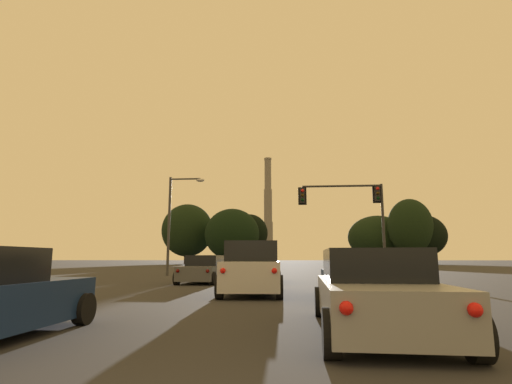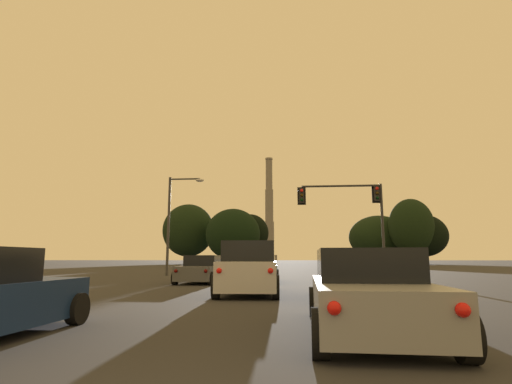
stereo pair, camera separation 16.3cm
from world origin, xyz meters
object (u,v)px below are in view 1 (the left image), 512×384
(sedan_left_lane_front, at_px, (204,270))
(sedan_center_lane_front, at_px, (261,270))
(sedan_right_lane_second, at_px, (355,278))
(suv_center_lane_second, at_px, (253,269))
(traffic_light_overhead_right, at_px, (354,206))
(smokestack, at_px, (268,220))
(street_lamp, at_px, (175,214))
(sedan_right_lane_third, at_px, (375,293))

(sedan_left_lane_front, bearing_deg, sedan_center_lane_front, 12.49)
(sedan_right_lane_second, xyz_separation_m, suv_center_lane_second, (-3.40, 1.64, 0.23))
(sedan_center_lane_front, relative_size, suv_center_lane_second, 0.95)
(sedan_center_lane_front, bearing_deg, traffic_light_overhead_right, 43.33)
(sedan_right_lane_second, distance_m, suv_center_lane_second, 3.78)
(suv_center_lane_second, distance_m, smokestack, 162.00)
(smokestack, bearing_deg, sedan_right_lane_second, -85.86)
(sedan_center_lane_front, height_order, sedan_left_lane_front, same)
(traffic_light_overhead_right, distance_m, street_lamp, 13.38)
(sedan_right_lane_third, height_order, street_lamp, street_lamp)
(traffic_light_overhead_right, distance_m, smokestack, 149.26)
(sedan_left_lane_front, bearing_deg, traffic_light_overhead_right, 36.60)
(sedan_center_lane_front, bearing_deg, suv_center_lane_second, -88.74)
(sedan_right_lane_second, relative_size, sedan_left_lane_front, 0.99)
(traffic_light_overhead_right, height_order, smokestack, smokestack)
(sedan_right_lane_second, distance_m, sedan_left_lane_front, 10.47)
(sedan_right_lane_second, distance_m, sedan_right_lane_third, 5.76)
(street_lamp, bearing_deg, smokestack, 90.37)
(sedan_left_lane_front, distance_m, traffic_light_overhead_right, 11.75)
(sedan_right_lane_second, bearing_deg, suv_center_lane_second, 154.52)
(sedan_left_lane_front, height_order, sedan_right_lane_third, same)
(sedan_right_lane_second, distance_m, smokestack, 163.86)
(sedan_left_lane_front, bearing_deg, sedan_right_lane_second, -49.81)
(sedan_center_lane_front, distance_m, smokestack, 154.97)
(smokestack, bearing_deg, traffic_light_overhead_right, -84.54)
(sedan_right_lane_second, xyz_separation_m, sedan_left_lane_front, (-6.59, 8.14, 0.00))
(sedan_center_lane_front, bearing_deg, sedan_left_lane_front, -169.29)
(sedan_center_lane_front, relative_size, sedan_left_lane_front, 1.00)
(sedan_right_lane_second, bearing_deg, sedan_center_lane_front, 112.78)
(sedan_left_lane_front, bearing_deg, suv_center_lane_second, -62.71)
(suv_center_lane_second, xyz_separation_m, traffic_light_overhead_right, (5.77, 12.87, 3.94))
(sedan_left_lane_front, height_order, smokestack, smokestack)
(sedan_left_lane_front, distance_m, street_lamp, 10.41)
(sedan_center_lane_front, relative_size, sedan_right_lane_third, 0.99)
(sedan_right_lane_second, bearing_deg, traffic_light_overhead_right, 80.92)
(traffic_light_overhead_right, bearing_deg, smokestack, 95.46)
(suv_center_lane_second, bearing_deg, smokestack, 90.49)
(sedan_right_lane_second, xyz_separation_m, traffic_light_overhead_right, (2.37, 14.50, 4.17))
(sedan_center_lane_front, height_order, suv_center_lane_second, suv_center_lane_second)
(sedan_right_lane_second, xyz_separation_m, street_lamp, (-10.82, 16.77, 3.98))
(sedan_center_lane_front, distance_m, sedan_right_lane_third, 14.78)
(sedan_left_lane_front, xyz_separation_m, smokestack, (-5.18, 154.36, 17.47))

